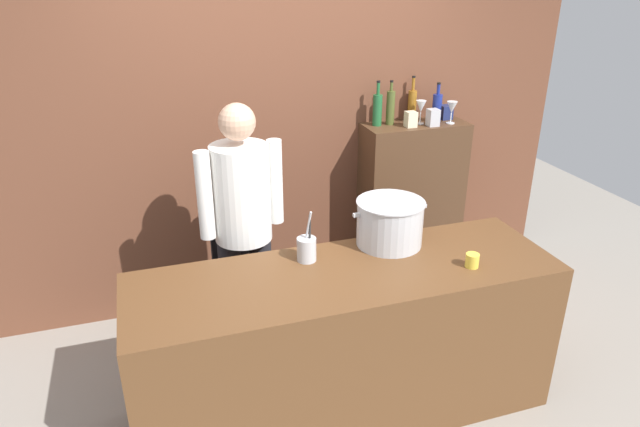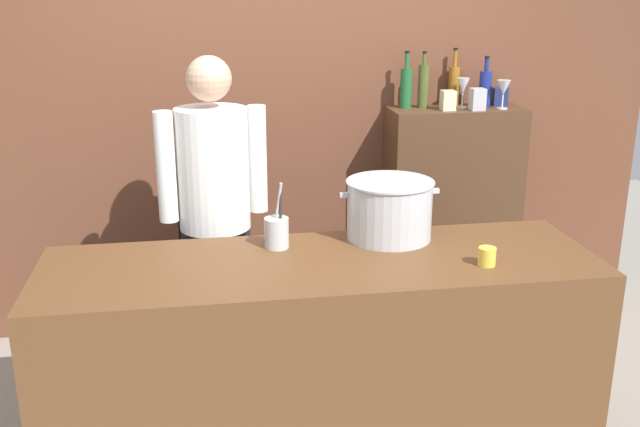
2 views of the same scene
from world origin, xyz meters
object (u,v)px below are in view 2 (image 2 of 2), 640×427
(butter_jar, at_px, (487,256))
(spice_tin_cream, at_px, (448,100))
(spice_tin_navy, at_px, (499,96))
(wine_bottle_amber, at_px, (454,84))
(wine_bottle_olive, at_px, (423,85))
(stockpot_large, at_px, (389,210))
(wine_glass_short, at_px, (504,89))
(wine_bottle_green, at_px, (406,87))
(wine_glass_wide, at_px, (463,87))
(wine_bottle_cobalt, at_px, (485,88))
(utensil_crock, at_px, (277,232))
(chef, at_px, (214,202))
(spice_tin_silver, at_px, (477,99))

(butter_jar, distance_m, spice_tin_cream, 1.37)
(spice_tin_cream, relative_size, spice_tin_navy, 1.06)
(wine_bottle_amber, distance_m, wine_bottle_olive, 0.21)
(stockpot_large, distance_m, wine_glass_short, 1.31)
(wine_bottle_green, bearing_deg, wine_glass_wide, -9.56)
(wine_bottle_cobalt, bearing_deg, butter_jar, -110.01)
(wine_bottle_green, distance_m, wine_glass_short, 0.54)
(wine_bottle_cobalt, xyz_separation_m, spice_tin_navy, (0.11, 0.05, -0.06))
(utensil_crock, height_order, wine_bottle_amber, wine_bottle_amber)
(chef, relative_size, wine_bottle_olive, 5.32)
(wine_bottle_olive, height_order, wine_glass_short, wine_bottle_olive)
(chef, xyz_separation_m, wine_bottle_olive, (1.19, 0.56, 0.46))
(stockpot_large, relative_size, wine_glass_short, 2.76)
(utensil_crock, bearing_deg, chef, 116.80)
(wine_bottle_cobalt, bearing_deg, wine_bottle_olive, 172.93)
(wine_bottle_amber, xyz_separation_m, wine_glass_short, (0.23, -0.17, -0.01))
(chef, relative_size, wine_bottle_amber, 5.16)
(utensil_crock, bearing_deg, wine_glass_wide, 40.83)
(utensil_crock, relative_size, wine_bottle_cobalt, 1.01)
(wine_bottle_cobalt, bearing_deg, utensil_crock, -142.01)
(chef, distance_m, wine_glass_short, 1.74)
(chef, bearing_deg, utensil_crock, 104.86)
(utensil_crock, height_order, wine_glass_wide, wine_glass_wide)
(wine_bottle_amber, distance_m, spice_tin_silver, 0.21)
(utensil_crock, bearing_deg, wine_bottle_cobalt, 37.99)
(utensil_crock, xyz_separation_m, butter_jar, (0.80, -0.34, -0.03))
(chef, distance_m, wine_bottle_amber, 1.59)
(wine_glass_short, xyz_separation_m, spice_tin_navy, (0.03, 0.13, -0.06))
(utensil_crock, distance_m, wine_bottle_cobalt, 1.70)
(wine_bottle_amber, bearing_deg, butter_jar, -103.26)
(wine_bottle_cobalt, distance_m, spice_tin_navy, 0.13)
(wine_bottle_amber, height_order, wine_bottle_cobalt, wine_bottle_amber)
(wine_bottle_amber, relative_size, spice_tin_silver, 2.70)
(chef, bearing_deg, wine_bottle_olive, -166.85)
(stockpot_large, distance_m, wine_bottle_cobalt, 1.31)
(wine_glass_wide, bearing_deg, wine_glass_short, -16.92)
(spice_tin_cream, bearing_deg, stockpot_large, -121.63)
(wine_bottle_cobalt, height_order, spice_tin_navy, wine_bottle_cobalt)
(wine_bottle_green, xyz_separation_m, wine_bottle_olive, (0.10, -0.00, 0.01))
(wine_bottle_olive, relative_size, spice_tin_silver, 2.62)
(stockpot_large, distance_m, wine_bottle_olive, 1.17)
(wine_bottle_olive, relative_size, wine_glass_short, 1.96)
(butter_jar, xyz_separation_m, wine_glass_wide, (0.36, 1.34, 0.48))
(wine_glass_short, bearing_deg, chef, -164.68)
(butter_jar, relative_size, wine_bottle_cobalt, 0.26)
(wine_glass_short, distance_m, spice_tin_silver, 0.16)
(chef, xyz_separation_m, utensil_crock, (0.25, -0.49, 0.00))
(spice_tin_cream, distance_m, spice_tin_silver, 0.16)
(wine_bottle_olive, relative_size, spice_tin_cream, 2.88)
(spice_tin_cream, bearing_deg, spice_tin_navy, 19.05)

